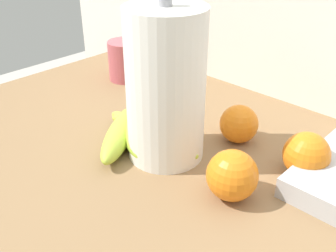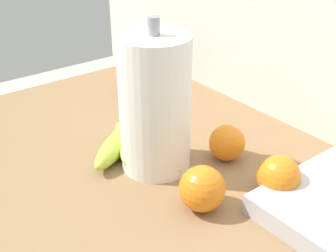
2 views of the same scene
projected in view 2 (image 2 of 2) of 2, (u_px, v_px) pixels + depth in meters
banana_bunch at (133, 143)px, 0.85m from camera, size 0.22×0.19×0.04m
orange_right at (202, 189)px, 0.69m from camera, size 0.07×0.07×0.07m
orange_front at (227, 143)px, 0.83m from camera, size 0.07×0.07×0.07m
orange_back_left at (279, 177)px, 0.73m from camera, size 0.07×0.07×0.07m
paper_towel_roll at (155, 105)px, 0.76m from camera, size 0.13×0.13×0.28m
mug at (140, 74)px, 1.10m from camera, size 0.08×0.08×0.09m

